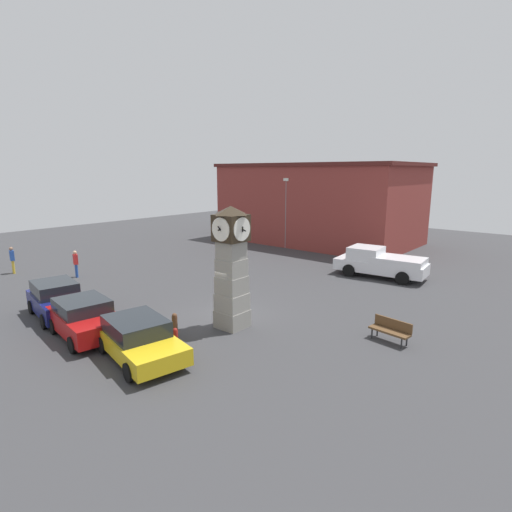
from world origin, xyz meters
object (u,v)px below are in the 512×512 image
(bollard_mid_row, at_px, (175,340))
(clock_tower, at_px, (232,267))
(bench, at_px, (391,329))
(bollard_near_tower, at_px, (175,325))
(car_by_building, at_px, (139,339))
(car_near_tower, at_px, (85,318))
(pedestrian_near_bench, at_px, (76,262))
(pickup_truck, at_px, (380,263))
(street_lamp_near_road, at_px, (286,208))
(car_navy_sedan, at_px, (57,299))
(pedestrian_by_cars, at_px, (12,258))

(bollard_mid_row, bearing_deg, clock_tower, 90.69)
(bollard_mid_row, height_order, bench, bollard_mid_row)
(bollard_near_tower, xyz_separation_m, car_by_building, (0.43, -1.96, 0.21))
(car_near_tower, height_order, pedestrian_near_bench, pedestrian_near_bench)
(pickup_truck, distance_m, street_lamp_near_road, 11.48)
(clock_tower, bearing_deg, car_navy_sedan, -149.41)
(bollard_near_tower, height_order, bollard_mid_row, bollard_near_tower)
(bollard_mid_row, height_order, street_lamp_near_road, street_lamp_near_road)
(car_navy_sedan, xyz_separation_m, car_near_tower, (3.22, -0.32, -0.03))
(clock_tower, xyz_separation_m, pedestrian_near_bench, (-13.28, -0.29, -1.69))
(bench, bearing_deg, street_lamp_near_road, 137.61)
(car_navy_sedan, bearing_deg, bollard_mid_row, 8.71)
(car_by_building, bearing_deg, car_navy_sedan, 179.45)
(bollard_near_tower, relative_size, pedestrian_by_cars, 0.59)
(bollard_mid_row, bearing_deg, car_navy_sedan, -171.29)
(street_lamp_near_road, bearing_deg, pedestrian_near_bench, -104.88)
(car_by_building, bearing_deg, pedestrian_by_cars, 173.88)
(car_navy_sedan, bearing_deg, pickup_truck, 62.11)
(clock_tower, height_order, car_by_building, clock_tower)
(pedestrian_by_cars, bearing_deg, street_lamp_near_road, 65.51)
(pickup_truck, height_order, pedestrian_by_cars, pickup_truck)
(pedestrian_by_cars, bearing_deg, clock_tower, 8.10)
(clock_tower, distance_m, street_lamp_near_road, 18.59)
(clock_tower, height_order, bench, clock_tower)
(bollard_near_tower, distance_m, pedestrian_near_bench, 12.48)
(bench, relative_size, pedestrian_by_cars, 0.94)
(bollard_near_tower, distance_m, car_near_tower, 3.70)
(clock_tower, relative_size, pickup_truck, 0.91)
(bollard_mid_row, distance_m, pedestrian_near_bench, 13.62)
(car_by_building, xyz_separation_m, pedestrian_by_cars, (-16.88, 1.81, 0.28))
(car_navy_sedan, relative_size, car_by_building, 0.94)
(pickup_truck, bearing_deg, pedestrian_by_cars, -142.37)
(car_near_tower, bearing_deg, pickup_truck, 71.96)
(car_navy_sedan, relative_size, pedestrian_near_bench, 2.45)
(bench, distance_m, pedestrian_by_cars, 23.90)
(car_near_tower, bearing_deg, bench, 37.18)
(bollard_mid_row, height_order, car_near_tower, car_near_tower)
(bollard_near_tower, bearing_deg, pedestrian_near_bench, 170.55)
(car_navy_sedan, xyz_separation_m, pedestrian_by_cars, (-10.28, 1.75, 0.21))
(clock_tower, distance_m, car_navy_sedan, 8.51)
(pedestrian_near_bench, relative_size, pedestrian_by_cars, 0.97)
(clock_tower, height_order, car_navy_sedan, clock_tower)
(bollard_near_tower, height_order, pickup_truck, pickup_truck)
(car_navy_sedan, bearing_deg, car_near_tower, -5.64)
(car_navy_sedan, distance_m, bench, 14.82)
(clock_tower, height_order, car_near_tower, clock_tower)
(car_navy_sedan, height_order, bench, car_navy_sedan)
(bollard_mid_row, bearing_deg, bollard_near_tower, 142.00)
(car_navy_sedan, xyz_separation_m, car_by_building, (6.60, -0.06, -0.07))
(bollard_mid_row, bearing_deg, bench, 45.89)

